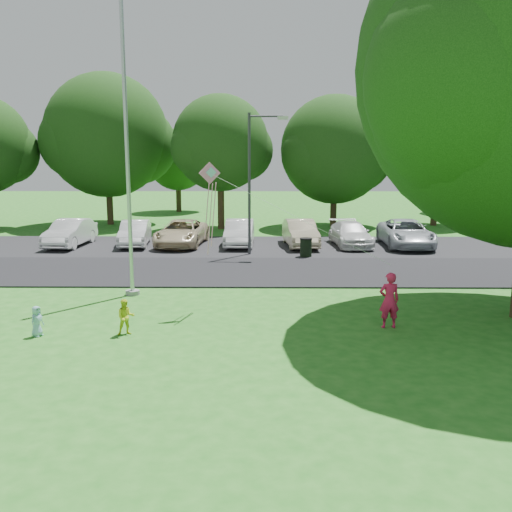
{
  "coord_description": "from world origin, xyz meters",
  "views": [
    {
      "loc": [
        1.12,
        -14.78,
        5.02
      ],
      "look_at": [
        0.93,
        4.0,
        1.6
      ],
      "focal_mm": 40.0,
      "sensor_mm": 36.0,
      "label": 1
    }
  ],
  "objects_px": {
    "woman": "(389,300)",
    "child_yellow": "(126,317)",
    "street_lamp": "(255,171)",
    "child_blue": "(37,321)",
    "flagpole": "(128,178)",
    "kite": "(213,187)",
    "trash_can": "(306,248)"
  },
  "relations": [
    {
      "from": "child_blue",
      "to": "trash_can",
      "type": "bearing_deg",
      "value": -13.99
    },
    {
      "from": "street_lamp",
      "to": "woman",
      "type": "height_order",
      "value": "street_lamp"
    },
    {
      "from": "trash_can",
      "to": "woman",
      "type": "xyz_separation_m",
      "value": [
        1.55,
        -11.16,
        0.34
      ]
    },
    {
      "from": "trash_can",
      "to": "flagpole",
      "type": "bearing_deg",
      "value": -132.56
    },
    {
      "from": "kite",
      "to": "street_lamp",
      "type": "bearing_deg",
      "value": 65.77
    },
    {
      "from": "woman",
      "to": "child_yellow",
      "type": "relative_size",
      "value": 1.61
    },
    {
      "from": "trash_can",
      "to": "child_yellow",
      "type": "xyz_separation_m",
      "value": [
        -5.92,
        -11.89,
        0.03
      ]
    },
    {
      "from": "street_lamp",
      "to": "child_blue",
      "type": "height_order",
      "value": "street_lamp"
    },
    {
      "from": "child_yellow",
      "to": "child_blue",
      "type": "xyz_separation_m",
      "value": [
        -2.43,
        -0.15,
        -0.08
      ]
    },
    {
      "from": "woman",
      "to": "child_blue",
      "type": "xyz_separation_m",
      "value": [
        -9.9,
        -0.88,
        -0.39
      ]
    },
    {
      "from": "trash_can",
      "to": "kite",
      "type": "relative_size",
      "value": 0.17
    },
    {
      "from": "trash_can",
      "to": "child_yellow",
      "type": "bearing_deg",
      "value": -116.45
    },
    {
      "from": "woman",
      "to": "child_yellow",
      "type": "xyz_separation_m",
      "value": [
        -7.47,
        -0.73,
        -0.31
      ]
    },
    {
      "from": "flagpole",
      "to": "child_yellow",
      "type": "relative_size",
      "value": 9.79
    },
    {
      "from": "woman",
      "to": "child_yellow",
      "type": "distance_m",
      "value": 7.51
    },
    {
      "from": "flagpole",
      "to": "kite",
      "type": "relative_size",
      "value": 1.77
    },
    {
      "from": "flagpole",
      "to": "street_lamp",
      "type": "height_order",
      "value": "flagpole"
    },
    {
      "from": "street_lamp",
      "to": "woman",
      "type": "bearing_deg",
      "value": -67.05
    },
    {
      "from": "child_blue",
      "to": "child_yellow",
      "type": "bearing_deg",
      "value": -65.7
    },
    {
      "from": "street_lamp",
      "to": "woman",
      "type": "xyz_separation_m",
      "value": [
        4.02,
        -11.78,
        -3.31
      ]
    },
    {
      "from": "flagpole",
      "to": "woman",
      "type": "bearing_deg",
      "value": -24.59
    },
    {
      "from": "street_lamp",
      "to": "kite",
      "type": "distance_m",
      "value": 10.08
    },
    {
      "from": "child_yellow",
      "to": "street_lamp",
      "type": "bearing_deg",
      "value": 57.25
    },
    {
      "from": "flagpole",
      "to": "street_lamp",
      "type": "bearing_deg",
      "value": 61.74
    },
    {
      "from": "trash_can",
      "to": "child_yellow",
      "type": "distance_m",
      "value": 13.28
    },
    {
      "from": "trash_can",
      "to": "kite",
      "type": "height_order",
      "value": "kite"
    },
    {
      "from": "flagpole",
      "to": "child_yellow",
      "type": "bearing_deg",
      "value": -79.51
    },
    {
      "from": "kite",
      "to": "flagpole",
      "type": "bearing_deg",
      "value": 129.42
    },
    {
      "from": "child_blue",
      "to": "flagpole",
      "type": "bearing_deg",
      "value": 1.98
    },
    {
      "from": "flagpole",
      "to": "street_lamp",
      "type": "relative_size",
      "value": 1.45
    },
    {
      "from": "trash_can",
      "to": "child_blue",
      "type": "distance_m",
      "value": 14.66
    },
    {
      "from": "trash_can",
      "to": "woman",
      "type": "distance_m",
      "value": 11.27
    }
  ]
}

